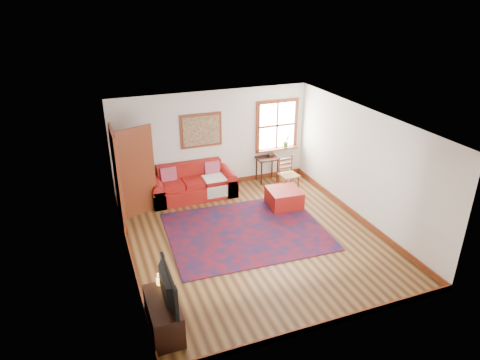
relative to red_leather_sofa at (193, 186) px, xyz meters
name	(u,v)px	position (x,y,z in m)	size (l,w,h in m)	color
ground	(254,238)	(0.67, -2.34, -0.27)	(5.50, 5.50, 0.00)	#3F2511
room_envelope	(255,164)	(0.67, -2.33, 1.38)	(5.04, 5.54, 2.52)	silver
window	(278,131)	(2.45, 0.36, 1.04)	(1.18, 0.20, 1.38)	white
doorway	(129,174)	(-1.53, -0.56, 0.80)	(0.89, 1.08, 2.14)	black
framed_artwork	(201,130)	(0.37, 0.37, 1.28)	(1.05, 0.07, 0.85)	maroon
persian_rug	(246,231)	(0.61, -2.04, -0.26)	(3.25, 2.60, 0.02)	#5E0D15
red_leather_sofa	(193,186)	(0.00, 0.00, 0.00)	(2.07, 0.86, 0.81)	maroon
red_ottoman	(284,198)	(1.88, -1.27, -0.06)	(0.73, 0.73, 0.42)	maroon
side_table	(267,162)	(2.08, 0.19, 0.28)	(0.56, 0.42, 0.67)	black
ladder_back_chair	(288,173)	(2.32, -0.55, 0.22)	(0.46, 0.44, 0.91)	tan
media_cabinet	(164,316)	(-1.59, -4.26, 0.00)	(0.44, 0.98, 0.54)	black
television	(163,287)	(-1.57, -4.29, 0.55)	(0.96, 0.13, 0.55)	black
candle_hurricane	(160,280)	(-1.54, -3.86, 0.35)	(0.12, 0.12, 0.18)	silver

